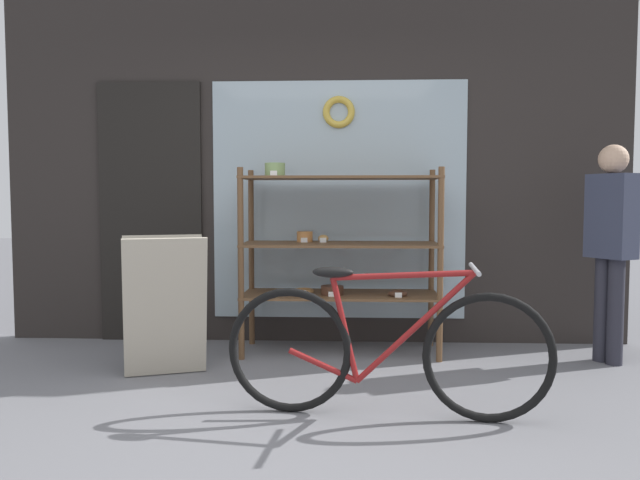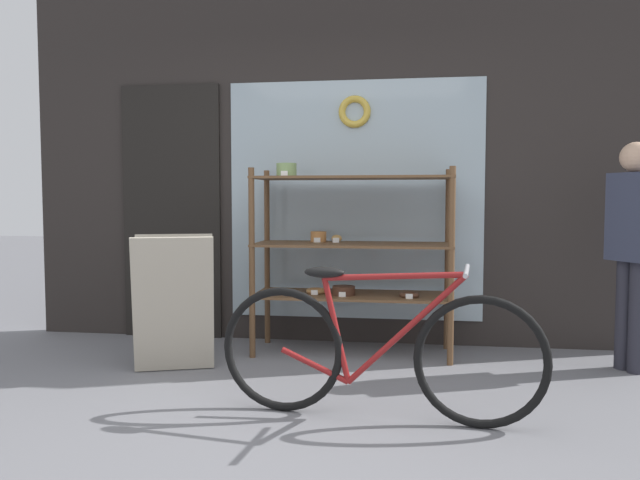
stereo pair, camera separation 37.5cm
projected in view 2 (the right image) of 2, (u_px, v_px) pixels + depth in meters
name	position (u px, v px, depth m)	size (l,w,h in m)	color
ground_plane	(267.00, 449.00, 2.89)	(30.00, 30.00, 0.00)	slate
storefront_facade	(325.00, 154.00, 5.04)	(5.02, 0.13, 3.12)	#2D2826
display_case	(349.00, 244.00, 4.65)	(1.47, 0.53, 1.42)	brown
bicycle	(376.00, 351.00, 3.27)	(1.73, 0.46, 0.81)	black
sandwich_board	(174.00, 303.00, 4.20)	(0.62, 0.53, 0.91)	#B2A893
pedestrian	(633.00, 239.00, 4.16)	(0.31, 0.37, 1.54)	#282833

